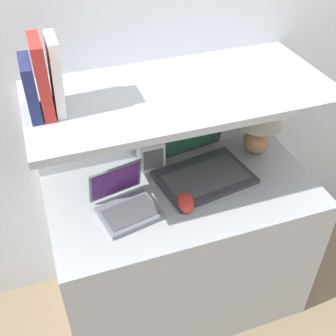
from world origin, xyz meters
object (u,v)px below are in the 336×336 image
Objects in this scene: laptop_small at (125,203)px; book_red at (41,77)px; router_box at (151,155)px; table_lamp at (260,118)px; book_white at (55,75)px; laptop_large at (198,161)px; computer_mouse at (186,203)px; book_navy at (30,88)px.

laptop_small is 1.05× the size of book_red.
laptop_small is 1.89× the size of router_box.
book_white reaches higher than table_lamp.
book_red is at bearing -177.02° from laptop_large.
computer_mouse is 0.49× the size of book_white.
router_box is 0.64m from book_red.
router_box is 0.65m from book_navy.
table_lamp is at bearing 5.43° from book_red.
table_lamp is 0.71m from laptop_small.
table_lamp is 0.51m from router_box.
book_red is (-0.88, -0.08, 0.38)m from table_lamp.
computer_mouse is at bearing -151.48° from table_lamp.
laptop_small reaches higher than computer_mouse.
laptop_large reaches higher than table_lamp.
laptop_small is at bearing -20.62° from book_navy.
laptop_large is 2.32× the size of book_navy.
router_box is at bearing 150.90° from laptop_large.
book_white reaches higher than book_navy.
laptop_large is 3.50× the size of computer_mouse.
laptop_large is at bearing -170.13° from table_lamp.
book_navy reaches higher than laptop_large.
computer_mouse is (-0.13, -0.18, -0.04)m from laptop_large.
laptop_large is (-0.31, -0.05, -0.12)m from table_lamp.
table_lamp is at bearing 14.91° from laptop_small.
laptop_small is 1.40× the size of book_navy.
laptop_large reaches higher than computer_mouse.
book_navy is at bearing -180.00° from book_red.
table_lamp reaches higher than laptop_small.
table_lamp is 1.51× the size of book_navy.
book_red is at bearing 180.00° from book_white.
computer_mouse is 0.90× the size of router_box.
router_box is 0.62m from book_white.
book_navy is 0.09m from book_white.
router_box is (-0.49, 0.05, -0.11)m from table_lamp.
book_red is at bearing 0.00° from book_navy.
table_lamp is at bearing 5.19° from book_navy.
laptop_large reaches higher than router_box.
book_navy is (-0.61, -0.03, 0.47)m from laptop_large.
laptop_small is at bearing -128.20° from router_box.
laptop_small is (-0.67, -0.18, -0.14)m from table_lamp.
laptop_large is 0.21m from router_box.
table_lamp is 0.65× the size of laptop_large.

